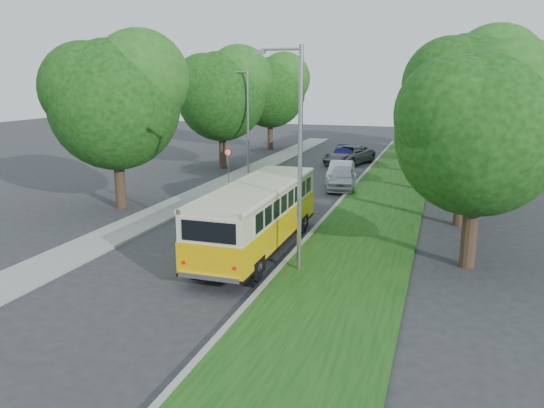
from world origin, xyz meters
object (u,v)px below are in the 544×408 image
(lamppost_near, at_px, (298,153))
(lamppost_far, at_px, (247,118))
(car_white, at_px, (341,172))
(car_grey, at_px, (349,155))
(vintage_bus, at_px, (258,218))
(car_blue, at_px, (343,156))
(car_silver, at_px, (342,178))

(lamppost_near, distance_m, lamppost_far, 20.53)
(lamppost_near, xyz_separation_m, car_white, (-1.73, 17.54, -3.66))
(lamppost_near, bearing_deg, car_grey, 95.82)
(lamppost_far, xyz_separation_m, car_white, (7.17, -0.96, -3.41))
(vintage_bus, bearing_deg, lamppost_near, -40.40)
(car_white, bearing_deg, car_grey, 91.61)
(lamppost_far, xyz_separation_m, car_blue, (5.89, 6.80, -3.41))
(lamppost_near, height_order, car_white, lamppost_near)
(lamppost_near, xyz_separation_m, car_silver, (-1.21, 15.27, -3.63))
(car_blue, bearing_deg, lamppost_near, -85.71)
(lamppost_near, height_order, car_silver, lamppost_near)
(lamppost_near, xyz_separation_m, lamppost_far, (-8.91, 18.50, -0.25))
(vintage_bus, bearing_deg, car_silver, 85.99)
(vintage_bus, relative_size, car_blue, 1.97)
(car_silver, height_order, car_white, car_silver)
(vintage_bus, bearing_deg, car_grey, 91.07)
(car_silver, bearing_deg, lamppost_near, -92.01)
(vintage_bus, height_order, car_blue, vintage_bus)
(lamppost_near, distance_m, vintage_bus, 4.07)
(lamppost_far, distance_m, car_grey, 10.00)
(lamppost_near, relative_size, car_white, 1.86)
(lamppost_far, relative_size, car_white, 1.75)
(lamppost_near, height_order, vintage_bus, lamppost_near)
(car_white, bearing_deg, lamppost_near, -88.97)
(vintage_bus, distance_m, car_white, 15.75)
(car_grey, bearing_deg, car_silver, -63.36)
(lamppost_far, bearing_deg, car_blue, 49.13)
(lamppost_near, relative_size, car_blue, 1.65)
(lamppost_far, relative_size, car_grey, 1.37)
(lamppost_near, bearing_deg, lamppost_far, 115.71)
(car_blue, bearing_deg, lamppost_far, -133.38)
(vintage_bus, relative_size, car_grey, 1.75)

